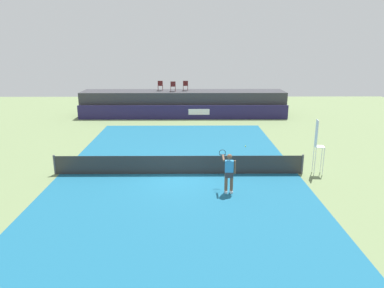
{
  "coord_description": "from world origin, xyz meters",
  "views": [
    {
      "loc": [
        0.53,
        -17.25,
        6.39
      ],
      "look_at": [
        0.68,
        2.0,
        1.0
      ],
      "focal_mm": 34.08,
      "sensor_mm": 36.0,
      "label": 1
    }
  ],
  "objects_px": {
    "spectator_chair_center": "(186,85)",
    "net_post_far": "(302,164)",
    "tennis_player": "(229,172)",
    "tennis_ball": "(245,146)",
    "spectator_chair_far_left": "(160,85)",
    "spectator_chair_left": "(173,86)",
    "umpire_chair": "(318,143)",
    "net_post_near": "(55,165)"
  },
  "relations": [
    {
      "from": "net_post_far",
      "to": "tennis_player",
      "type": "relative_size",
      "value": 0.56
    },
    {
      "from": "umpire_chair",
      "to": "net_post_far",
      "type": "relative_size",
      "value": 2.76
    },
    {
      "from": "spectator_chair_left",
      "to": "net_post_near",
      "type": "xyz_separation_m",
      "value": [
        -5.3,
        -14.94,
        -2.19
      ]
    },
    {
      "from": "net_post_far",
      "to": "tennis_ball",
      "type": "distance_m",
      "value": 5.35
    },
    {
      "from": "spectator_chair_far_left",
      "to": "net_post_near",
      "type": "xyz_separation_m",
      "value": [
        -4.14,
        -15.51,
        -2.19
      ]
    },
    {
      "from": "spectator_chair_far_left",
      "to": "spectator_chair_left",
      "type": "xyz_separation_m",
      "value": [
        1.16,
        -0.57,
        0.0
      ]
    },
    {
      "from": "spectator_chair_center",
      "to": "tennis_ball",
      "type": "height_order",
      "value": "spectator_chair_center"
    },
    {
      "from": "spectator_chair_far_left",
      "to": "spectator_chair_center",
      "type": "relative_size",
      "value": 1.0
    },
    {
      "from": "tennis_ball",
      "to": "spectator_chair_far_left",
      "type": "bearing_deg",
      "value": 120.08
    },
    {
      "from": "spectator_chair_left",
      "to": "tennis_player",
      "type": "relative_size",
      "value": 0.5
    },
    {
      "from": "spectator_chair_far_left",
      "to": "umpire_chair",
      "type": "bearing_deg",
      "value": -60.06
    },
    {
      "from": "net_post_far",
      "to": "tennis_ball",
      "type": "relative_size",
      "value": 14.71
    },
    {
      "from": "umpire_chair",
      "to": "net_post_near",
      "type": "relative_size",
      "value": 2.76
    },
    {
      "from": "net_post_far",
      "to": "tennis_player",
      "type": "xyz_separation_m",
      "value": [
        -3.95,
        -2.34,
        0.46
      ]
    },
    {
      "from": "umpire_chair",
      "to": "tennis_player",
      "type": "height_order",
      "value": "umpire_chair"
    },
    {
      "from": "spectator_chair_far_left",
      "to": "net_post_far",
      "type": "height_order",
      "value": "spectator_chair_far_left"
    },
    {
      "from": "umpire_chair",
      "to": "spectator_chair_center",
      "type": "bearing_deg",
      "value": 113.3
    },
    {
      "from": "umpire_chair",
      "to": "tennis_player",
      "type": "xyz_separation_m",
      "value": [
        -4.62,
        -2.35,
        -0.63
      ]
    },
    {
      "from": "spectator_chair_center",
      "to": "tennis_player",
      "type": "height_order",
      "value": "spectator_chair_center"
    },
    {
      "from": "tennis_player",
      "to": "spectator_chair_far_left",
      "type": "bearing_deg",
      "value": 103.57
    },
    {
      "from": "spectator_chair_center",
      "to": "net_post_near",
      "type": "distance_m",
      "value": 16.91
    },
    {
      "from": "spectator_chair_center",
      "to": "tennis_player",
      "type": "xyz_separation_m",
      "value": [
        2.05,
        -17.85,
        -1.73
      ]
    },
    {
      "from": "umpire_chair",
      "to": "net_post_near",
      "type": "xyz_separation_m",
      "value": [
        -13.07,
        -0.01,
        -1.09
      ]
    },
    {
      "from": "spectator_chair_far_left",
      "to": "spectator_chair_left",
      "type": "relative_size",
      "value": 1.0
    },
    {
      "from": "spectator_chair_left",
      "to": "umpire_chair",
      "type": "bearing_deg",
      "value": -62.52
    },
    {
      "from": "spectator_chair_left",
      "to": "spectator_chair_center",
      "type": "bearing_deg",
      "value": 27.33
    },
    {
      "from": "spectator_chair_center",
      "to": "umpire_chair",
      "type": "height_order",
      "value": "spectator_chair_center"
    },
    {
      "from": "umpire_chair",
      "to": "net_post_far",
      "type": "height_order",
      "value": "umpire_chair"
    },
    {
      "from": "spectator_chair_left",
      "to": "net_post_near",
      "type": "bearing_deg",
      "value": -109.55
    },
    {
      "from": "net_post_near",
      "to": "spectator_chair_center",
      "type": "bearing_deg",
      "value": 67.58
    },
    {
      "from": "tennis_player",
      "to": "net_post_near",
      "type": "bearing_deg",
      "value": 164.5
    },
    {
      "from": "spectator_chair_center",
      "to": "net_post_far",
      "type": "bearing_deg",
      "value": -68.83
    },
    {
      "from": "spectator_chair_center",
      "to": "tennis_ball",
      "type": "distance_m",
      "value": 11.61
    },
    {
      "from": "spectator_chair_center",
      "to": "tennis_ball",
      "type": "bearing_deg",
      "value": -69.85
    },
    {
      "from": "spectator_chair_left",
      "to": "spectator_chair_far_left",
      "type": "bearing_deg",
      "value": 153.93
    },
    {
      "from": "tennis_ball",
      "to": "net_post_far",
      "type": "bearing_deg",
      "value": -66.67
    },
    {
      "from": "net_post_near",
      "to": "net_post_far",
      "type": "relative_size",
      "value": 1.0
    },
    {
      "from": "spectator_chair_far_left",
      "to": "net_post_far",
      "type": "bearing_deg",
      "value": -61.96
    },
    {
      "from": "spectator_chair_far_left",
      "to": "spectator_chair_left",
      "type": "distance_m",
      "value": 1.29
    },
    {
      "from": "spectator_chair_far_left",
      "to": "net_post_near",
      "type": "relative_size",
      "value": 0.89
    },
    {
      "from": "spectator_chair_left",
      "to": "umpire_chair",
      "type": "xyz_separation_m",
      "value": [
        7.76,
        -14.93,
        -1.11
      ]
    },
    {
      "from": "umpire_chair",
      "to": "tennis_player",
      "type": "relative_size",
      "value": 1.56
    }
  ]
}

